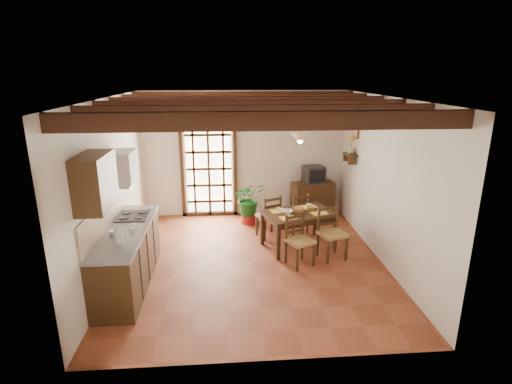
{
  "coord_description": "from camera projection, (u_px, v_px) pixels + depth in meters",
  "views": [
    {
      "loc": [
        -0.42,
        -6.3,
        3.19
      ],
      "look_at": [
        0.1,
        0.4,
        1.15
      ],
      "focal_mm": 28.0,
      "sensor_mm": 36.0,
      "label": 1
    }
  ],
  "objects": [
    {
      "name": "kitchen_counter",
      "position": [
        128.0,
        256.0,
        6.11
      ],
      "size": [
        0.64,
        2.25,
        1.38
      ],
      "color": "#362211",
      "rests_on": "ground_plane"
    },
    {
      "name": "sideboard",
      "position": [
        313.0,
        199.0,
        9.09
      ],
      "size": [
        0.99,
        0.59,
        0.79
      ],
      "primitive_type": "cube",
      "rotation": [
        0.0,
        0.0,
        0.2
      ],
      "color": "#362211",
      "rests_on": "ground_plane"
    },
    {
      "name": "table_bowl",
      "position": [
        287.0,
        212.0,
        7.32
      ],
      "size": [
        0.26,
        0.26,
        0.05
      ],
      "primitive_type": "imported",
      "rotation": [
        0.0,
        0.0,
        -0.22
      ],
      "color": "white",
      "rests_on": "dining_table"
    },
    {
      "name": "shelf_vase",
      "position": [
        351.0,
        150.0,
        8.18
      ],
      "size": [
        0.15,
        0.15,
        0.15
      ],
      "primitive_type": "imported",
      "color": "#B2BFB2",
      "rests_on": "wall_shelf"
    },
    {
      "name": "counter_items",
      "position": [
        126.0,
        224.0,
        6.06
      ],
      "size": [
        0.5,
        1.43,
        0.25
      ],
      "color": "black",
      "rests_on": "kitchen_counter"
    },
    {
      "name": "chair_far_right",
      "position": [
        297.0,
        220.0,
        8.19
      ],
      "size": [
        0.49,
        0.48,
        0.84
      ],
      "rotation": [
        0.0,
        0.0,
        3.5
      ],
      "color": "#A38445",
      "rests_on": "ground_plane"
    },
    {
      "name": "pendant_lamp",
      "position": [
        300.0,
        137.0,
        7.07
      ],
      "size": [
        0.36,
        0.36,
        0.84
      ],
      "color": "black",
      "rests_on": "room_shell"
    },
    {
      "name": "chair_far_left",
      "position": [
        269.0,
        224.0,
        7.96
      ],
      "size": [
        0.53,
        0.52,
        0.88
      ],
      "rotation": [
        0.0,
        0.0,
        3.56
      ],
      "color": "#A38445",
      "rests_on": "ground_plane"
    },
    {
      "name": "room_shell",
      "position": [
        252.0,
        160.0,
        6.44
      ],
      "size": [
        4.52,
        5.02,
        2.81
      ],
      "color": "silver",
      "rests_on": "ground_plane"
    },
    {
      "name": "framed_picture",
      "position": [
        356.0,
        130.0,
        8.07
      ],
      "size": [
        0.03,
        0.32,
        0.32
      ],
      "color": "brown",
      "rests_on": "room_shell"
    },
    {
      "name": "shelf_flowers",
      "position": [
        351.0,
        139.0,
        8.12
      ],
      "size": [
        0.14,
        0.14,
        0.36
      ],
      "color": "yellow",
      "rests_on": "shelf_vase"
    },
    {
      "name": "crt_tv",
      "position": [
        314.0,
        174.0,
        8.92
      ],
      "size": [
        0.51,
        0.49,
        0.37
      ],
      "rotation": [
        0.0,
        0.0,
        0.22
      ],
      "color": "black",
      "rests_on": "sideboard"
    },
    {
      "name": "table_setting",
      "position": [
        299.0,
        214.0,
        7.38
      ],
      "size": [
        0.93,
        0.62,
        0.09
      ],
      "rotation": [
        0.0,
        0.0,
        0.31
      ],
      "color": "yellow",
      "rests_on": "dining_table"
    },
    {
      "name": "french_door",
      "position": [
        209.0,
        165.0,
        8.9
      ],
      "size": [
        1.26,
        0.11,
        2.32
      ],
      "color": "white",
      "rests_on": "ground_plane"
    },
    {
      "name": "range_hood",
      "position": [
        122.0,
        168.0,
        6.27
      ],
      "size": [
        0.38,
        0.6,
        0.54
      ],
      "color": "white",
      "rests_on": "room_shell"
    },
    {
      "name": "chair_near_left",
      "position": [
        299.0,
        249.0,
        6.8
      ],
      "size": [
        0.54,
        0.53,
        0.88
      ],
      "rotation": [
        0.0,
        0.0,
        0.46
      ],
      "color": "#A38445",
      "rests_on": "ground_plane"
    },
    {
      "name": "ceiling_beams",
      "position": [
        252.0,
        105.0,
        6.19
      ],
      "size": [
        4.5,
        4.34,
        0.2
      ],
      "color": "black",
      "rests_on": "room_shell"
    },
    {
      "name": "plant_pot",
      "position": [
        249.0,
        218.0,
        8.74
      ],
      "size": [
        0.39,
        0.39,
        0.24
      ],
      "primitive_type": "cone",
      "color": "maroon",
      "rests_on": "ground_plane"
    },
    {
      "name": "chair_near_right",
      "position": [
        331.0,
        243.0,
        7.03
      ],
      "size": [
        0.54,
        0.53,
        0.94
      ],
      "rotation": [
        0.0,
        0.0,
        0.31
      ],
      "color": "#A38445",
      "rests_on": "ground_plane"
    },
    {
      "name": "potted_plant",
      "position": [
        249.0,
        198.0,
        8.61
      ],
      "size": [
        1.88,
        1.66,
        1.92
      ],
      "primitive_type": "imported",
      "rotation": [
        0.0,
        0.0,
        0.11
      ],
      "color": "#144C19",
      "rests_on": "ground_plane"
    },
    {
      "name": "upper_cabinet",
      "position": [
        95.0,
        182.0,
        5.04
      ],
      "size": [
        0.35,
        0.8,
        0.7
      ],
      "primitive_type": "cube",
      "color": "#362211",
      "rests_on": "room_shell"
    },
    {
      "name": "fuse_box",
      "position": [
        311.0,
        138.0,
        8.94
      ],
      "size": [
        0.25,
        0.03,
        0.32
      ],
      "primitive_type": "cube",
      "color": "white",
      "rests_on": "room_shell"
    },
    {
      "name": "ground_plane",
      "position": [
        252.0,
        262.0,
        6.97
      ],
      "size": [
        5.0,
        5.0,
        0.0
      ],
      "primitive_type": "plane",
      "color": "brown"
    },
    {
      "name": "wall_shelf",
      "position": [
        350.0,
        156.0,
        8.22
      ],
      "size": [
        0.2,
        0.42,
        0.2
      ],
      "color": "#362211",
      "rests_on": "room_shell"
    },
    {
      "name": "dining_table",
      "position": [
        299.0,
        217.0,
        7.4
      ],
      "size": [
        1.46,
        1.17,
        0.69
      ],
      "rotation": [
        0.0,
        0.0,
        0.31
      ],
      "color": "#311C10",
      "rests_on": "ground_plane"
    }
  ]
}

